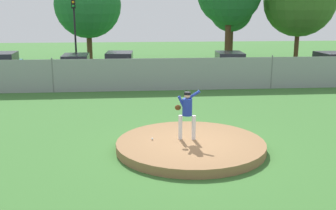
# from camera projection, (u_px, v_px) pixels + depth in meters

# --- Properties ---
(ground_plane) EXTENTS (80.00, 80.00, 0.00)m
(ground_plane) POSITION_uv_depth(u_px,v_px,m) (172.00, 107.00, 18.97)
(ground_plane) COLOR #386B2D
(asphalt_strip) EXTENTS (44.00, 7.00, 0.01)m
(asphalt_strip) POSITION_uv_depth(u_px,v_px,m) (159.00, 78.00, 27.20)
(asphalt_strip) COLOR #2B2B2D
(asphalt_strip) RESTS_ON ground_plane
(pitchers_mound) EXTENTS (4.85, 4.85, 0.28)m
(pitchers_mound) POSITION_uv_depth(u_px,v_px,m) (191.00, 145.00, 13.12)
(pitchers_mound) COLOR olive
(pitchers_mound) RESTS_ON ground_plane
(pitcher_youth) EXTENTS (0.82, 0.32, 1.66)m
(pitcher_youth) POSITION_uv_depth(u_px,v_px,m) (187.00, 110.00, 13.08)
(pitcher_youth) COLOR silver
(pitcher_youth) RESTS_ON pitchers_mound
(baseball) EXTENTS (0.07, 0.07, 0.07)m
(baseball) POSITION_uv_depth(u_px,v_px,m) (152.00, 139.00, 13.23)
(baseball) COLOR white
(baseball) RESTS_ON pitchers_mound
(chainlink_fence) EXTENTS (30.98, 0.07, 1.93)m
(chainlink_fence) POSITION_uv_depth(u_px,v_px,m) (165.00, 74.00, 22.63)
(chainlink_fence) COLOR gray
(chainlink_fence) RESTS_ON ground_plane
(parked_car_slate) EXTENTS (1.96, 4.61, 1.62)m
(parked_car_slate) POSITION_uv_depth(u_px,v_px,m) (76.00, 67.00, 26.53)
(parked_car_slate) COLOR slate
(parked_car_slate) RESTS_ON ground_plane
(parked_car_teal) EXTENTS (2.07, 4.38, 1.75)m
(parked_car_teal) POSITION_uv_depth(u_px,v_px,m) (3.00, 67.00, 26.34)
(parked_car_teal) COLOR #146066
(parked_car_teal) RESTS_ON ground_plane
(parked_car_silver) EXTENTS (2.16, 4.51, 1.67)m
(parked_car_silver) POSITION_uv_depth(u_px,v_px,m) (229.00, 65.00, 27.43)
(parked_car_silver) COLOR #B7BABF
(parked_car_silver) RESTS_ON ground_plane
(parked_car_charcoal) EXTENTS (2.07, 4.34, 1.73)m
(parked_car_charcoal) POSITION_uv_depth(u_px,v_px,m) (120.00, 66.00, 26.89)
(parked_car_charcoal) COLOR #232328
(parked_car_charcoal) RESTS_ON ground_plane
(parked_car_red) EXTENTS (2.06, 4.31, 1.60)m
(parked_car_red) POSITION_uv_depth(u_px,v_px,m) (331.00, 65.00, 27.91)
(parked_car_red) COLOR #A81919
(parked_car_red) RESTS_ON ground_plane
(traffic_cone_orange) EXTENTS (0.40, 0.40, 0.55)m
(traffic_cone_orange) POSITION_uv_depth(u_px,v_px,m) (205.00, 81.00, 24.40)
(traffic_cone_orange) COLOR orange
(traffic_cone_orange) RESTS_ON asphalt_strip
(traffic_light_near) EXTENTS (0.28, 0.46, 5.46)m
(traffic_light_near) POSITION_uv_depth(u_px,v_px,m) (74.00, 21.00, 29.56)
(traffic_light_near) COLOR black
(traffic_light_near) RESTS_ON ground_plane
(tree_tall_centre) EXTENTS (5.67, 5.67, 7.74)m
(tree_tall_centre) POSITION_uv_depth(u_px,v_px,m) (88.00, 5.00, 34.33)
(tree_tall_centre) COLOR #4C331E
(tree_tall_centre) RESTS_ON ground_plane
(tree_broad_right) EXTENTS (3.86, 3.86, 6.37)m
(tree_broad_right) POSITION_uv_depth(u_px,v_px,m) (231.00, 11.00, 36.31)
(tree_broad_right) COLOR #4C331E
(tree_broad_right) RESTS_ON ground_plane
(tree_leaning_west) EXTENTS (5.96, 5.96, 8.19)m
(tree_leaning_west) POSITION_uv_depth(u_px,v_px,m) (300.00, 1.00, 33.66)
(tree_leaning_west) COLOR #4C331E
(tree_leaning_west) RESTS_ON ground_plane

